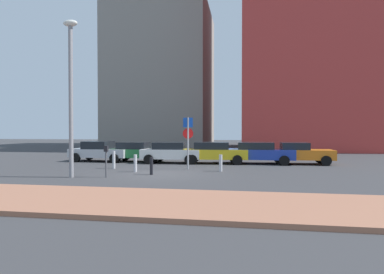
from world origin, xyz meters
TOP-DOWN VIEW (x-y plane):
  - ground_plane at (0.00, 0.00)m, footprint 120.00×120.00m
  - sidewalk_brick at (0.00, -6.72)m, footprint 40.00×3.72m
  - parked_car_silver at (-5.96, 5.72)m, footprint 4.29×2.19m
  - parked_car_green at (-3.24, 5.85)m, footprint 3.95×2.01m
  - parked_car_white at (-0.70, 5.35)m, footprint 4.07×2.22m
  - parked_car_yellow at (2.27, 5.55)m, footprint 4.34×2.10m
  - parked_car_blue at (5.20, 5.80)m, footprint 4.61×2.14m
  - parked_car_orange at (7.84, 5.98)m, footprint 4.06×1.91m
  - parking_sign_post at (1.07, 2.10)m, footprint 0.59×0.15m
  - parking_meter at (-2.20, -1.65)m, footprint 0.18×0.14m
  - street_lamp at (-3.82, -1.91)m, footprint 0.70×0.36m
  - traffic_bollard_near at (-0.34, -0.46)m, footprint 0.16×0.16m
  - traffic_bollard_mid at (-1.50, 0.46)m, footprint 0.17×0.17m
  - traffic_bollard_far at (-3.24, 1.71)m, footprint 0.17×0.17m
  - traffic_bollard_edge at (2.99, 1.44)m, footprint 0.18×0.18m
  - building_colorful_midrise at (11.59, 25.84)m, footprint 15.18×17.80m
  - building_under_construction at (-7.62, 30.57)m, footprint 13.69×15.00m

SIDE VIEW (x-z plane):
  - ground_plane at x=0.00m, z-range 0.00..0.00m
  - sidewalk_brick at x=0.00m, z-range 0.00..0.14m
  - traffic_bollard_near at x=-0.34m, z-range 0.00..0.87m
  - traffic_bollard_edge at x=2.99m, z-range 0.00..0.90m
  - traffic_bollard_mid at x=-1.50m, z-range 0.00..0.93m
  - traffic_bollard_far at x=-3.24m, z-range 0.00..1.02m
  - parked_car_orange at x=7.84m, z-range 0.02..1.45m
  - parked_car_green at x=-3.24m, z-range 0.05..1.43m
  - parked_car_silver at x=-5.96m, z-range 0.02..1.46m
  - parked_car_white at x=-0.70m, z-range 0.05..1.46m
  - parked_car_blue at x=5.20m, z-range 0.05..1.47m
  - parked_car_yellow at x=2.27m, z-range 0.05..1.48m
  - parking_meter at x=-2.20m, z-range 0.22..1.71m
  - parking_sign_post at x=1.07m, z-range 0.39..3.36m
  - street_lamp at x=-3.82m, z-range 0.63..8.02m
  - building_under_construction at x=-7.62m, z-range 0.00..20.11m
  - building_colorful_midrise at x=11.59m, z-range 0.00..30.75m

